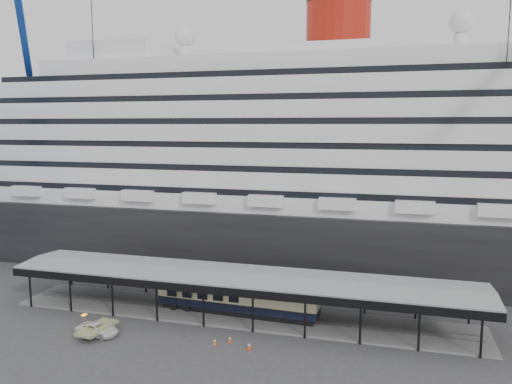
# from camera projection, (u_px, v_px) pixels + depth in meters

# --- Properties ---
(ground) EXTENTS (200.00, 200.00, 0.00)m
(ground) POSITION_uv_depth(u_px,v_px,m) (225.00, 332.00, 54.70)
(ground) COLOR #363638
(ground) RESTS_ON ground
(cruise_ship) EXTENTS (130.00, 30.00, 43.90)m
(cruise_ship) POSITION_uv_depth(u_px,v_px,m) (287.00, 151.00, 82.80)
(cruise_ship) COLOR black
(cruise_ship) RESTS_ON ground
(platform_canopy) EXTENTS (56.00, 9.18, 5.30)m
(platform_canopy) POSITION_uv_depth(u_px,v_px,m) (239.00, 297.00, 59.16)
(platform_canopy) COLOR slate
(platform_canopy) RESTS_ON ground
(port_truck) EXTENTS (4.90, 2.59, 1.31)m
(port_truck) POSITION_uv_depth(u_px,v_px,m) (97.00, 329.00, 53.90)
(port_truck) COLOR silver
(port_truck) RESTS_ON ground
(pullman_carriage) EXTENTS (19.76, 3.46, 19.31)m
(pullman_carriage) POSITION_uv_depth(u_px,v_px,m) (237.00, 296.00, 59.22)
(pullman_carriage) COLOR black
(pullman_carriage) RESTS_ON ground
(traffic_cone_left) EXTENTS (0.35, 0.35, 0.66)m
(traffic_cone_left) POSITION_uv_depth(u_px,v_px,m) (215.00, 341.00, 51.69)
(traffic_cone_left) COLOR #F45F0D
(traffic_cone_left) RESTS_ON ground
(traffic_cone_mid) EXTENTS (0.40, 0.40, 0.69)m
(traffic_cone_mid) POSITION_uv_depth(u_px,v_px,m) (230.00, 339.00, 52.22)
(traffic_cone_mid) COLOR #F03F0D
(traffic_cone_mid) RESTS_ON ground
(traffic_cone_right) EXTENTS (0.51, 0.51, 0.80)m
(traffic_cone_right) POSITION_uv_depth(u_px,v_px,m) (249.00, 346.00, 50.46)
(traffic_cone_right) COLOR #F3360D
(traffic_cone_right) RESTS_ON ground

